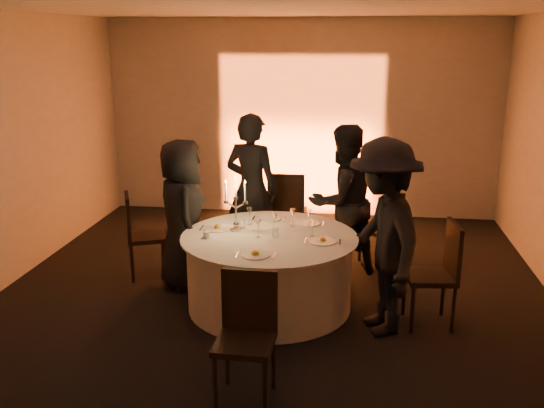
# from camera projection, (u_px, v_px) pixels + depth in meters

# --- Properties ---
(floor) EXTENTS (7.00, 7.00, 0.00)m
(floor) POSITION_uv_depth(u_px,v_px,m) (269.00, 305.00, 6.34)
(floor) COLOR black
(floor) RESTS_ON ground
(ceiling) EXTENTS (7.00, 7.00, 0.00)m
(ceiling) POSITION_uv_depth(u_px,v_px,m) (269.00, 5.00, 5.54)
(ceiling) COLOR silver
(ceiling) RESTS_ON wall_back
(wall_back) EXTENTS (7.00, 0.00, 7.00)m
(wall_back) POSITION_uv_depth(u_px,v_px,m) (301.00, 119.00, 9.28)
(wall_back) COLOR beige
(wall_back) RESTS_ON floor
(wall_front) EXTENTS (7.00, 0.00, 7.00)m
(wall_front) POSITION_uv_depth(u_px,v_px,m) (156.00, 331.00, 2.60)
(wall_front) COLOR beige
(wall_front) RESTS_ON floor
(uplighter_fixture) EXTENTS (0.25, 0.12, 0.10)m
(uplighter_fixture) POSITION_uv_depth(u_px,v_px,m) (298.00, 215.00, 9.38)
(uplighter_fixture) COLOR black
(uplighter_fixture) RESTS_ON floor
(banquet_table) EXTENTS (1.80, 1.80, 0.77)m
(banquet_table) POSITION_uv_depth(u_px,v_px,m) (269.00, 271.00, 6.24)
(banquet_table) COLOR black
(banquet_table) RESTS_ON floor
(chair_left) EXTENTS (0.57, 0.57, 0.99)m
(chair_left) POSITION_uv_depth(u_px,v_px,m) (139.00, 230.00, 6.98)
(chair_left) COLOR black
(chair_left) RESTS_ON floor
(chair_back_left) EXTENTS (0.47, 0.47, 1.07)m
(chair_back_left) POSITION_uv_depth(u_px,v_px,m) (287.00, 207.00, 7.76)
(chair_back_left) COLOR black
(chair_back_left) RESTS_ON floor
(chair_back_right) EXTENTS (0.56, 0.56, 0.90)m
(chair_back_right) POSITION_uv_depth(u_px,v_px,m) (384.00, 225.00, 7.35)
(chair_back_right) COLOR black
(chair_back_right) RESTS_ON floor
(chair_right) EXTENTS (0.50, 0.50, 1.03)m
(chair_right) POSITION_uv_depth(u_px,v_px,m) (439.00, 268.00, 5.79)
(chair_right) COLOR black
(chair_right) RESTS_ON floor
(chair_front) EXTENTS (0.45, 0.45, 1.00)m
(chair_front) POSITION_uv_depth(u_px,v_px,m) (247.00, 328.00, 4.64)
(chair_front) COLOR black
(chair_front) RESTS_ON floor
(guest_left) EXTENTS (0.80, 0.95, 1.67)m
(guest_left) POSITION_uv_depth(u_px,v_px,m) (182.00, 214.00, 6.66)
(guest_left) COLOR black
(guest_left) RESTS_ON floor
(guest_back_left) EXTENTS (0.78, 0.63, 1.86)m
(guest_back_left) POSITION_uv_depth(u_px,v_px,m) (252.00, 189.00, 7.34)
(guest_back_left) COLOR black
(guest_back_left) RESTS_ON floor
(guest_back_right) EXTENTS (1.10, 1.05, 1.78)m
(guest_back_right) POSITION_uv_depth(u_px,v_px,m) (342.00, 201.00, 6.95)
(guest_back_right) COLOR black
(guest_back_right) RESTS_ON floor
(guest_right) EXTENTS (1.03, 1.36, 1.86)m
(guest_right) POSITION_uv_depth(u_px,v_px,m) (383.00, 237.00, 5.59)
(guest_right) COLOR black
(guest_right) RESTS_ON floor
(plate_left) EXTENTS (0.36, 0.29, 0.08)m
(plate_left) POSITION_uv_depth(u_px,v_px,m) (217.00, 228.00, 6.35)
(plate_left) COLOR white
(plate_left) RESTS_ON banquet_table
(plate_back_left) EXTENTS (0.35, 0.29, 0.01)m
(plate_back_left) POSITION_uv_depth(u_px,v_px,m) (269.00, 218.00, 6.70)
(plate_back_left) COLOR white
(plate_back_left) RESTS_ON banquet_table
(plate_back_right) EXTENTS (0.35, 0.28, 0.01)m
(plate_back_right) POSITION_uv_depth(u_px,v_px,m) (307.00, 223.00, 6.52)
(plate_back_right) COLOR white
(plate_back_right) RESTS_ON banquet_table
(plate_right) EXTENTS (0.36, 0.29, 0.08)m
(plate_right) POSITION_uv_depth(u_px,v_px,m) (323.00, 240.00, 5.95)
(plate_right) COLOR white
(plate_right) RESTS_ON banquet_table
(plate_front) EXTENTS (0.35, 0.26, 0.08)m
(plate_front) POSITION_uv_depth(u_px,v_px,m) (256.00, 254.00, 5.57)
(plate_front) COLOR white
(plate_front) RESTS_ON banquet_table
(coffee_cup) EXTENTS (0.11, 0.11, 0.07)m
(coffee_cup) POSITION_uv_depth(u_px,v_px,m) (207.00, 235.00, 6.07)
(coffee_cup) COLOR white
(coffee_cup) RESTS_ON banquet_table
(candelabra) EXTENTS (0.25, 0.12, 0.59)m
(candelabra) POSITION_uv_depth(u_px,v_px,m) (236.00, 211.00, 6.25)
(candelabra) COLOR silver
(candelabra) RESTS_ON banquet_table
(wine_glass_a) EXTENTS (0.07, 0.07, 0.19)m
(wine_glass_a) POSITION_uv_depth(u_px,v_px,m) (275.00, 218.00, 6.26)
(wine_glass_a) COLOR white
(wine_glass_a) RESTS_ON banquet_table
(wine_glass_b) EXTENTS (0.07, 0.07, 0.19)m
(wine_glass_b) POSITION_uv_depth(u_px,v_px,m) (258.00, 224.00, 6.05)
(wine_glass_b) COLOR white
(wine_glass_b) RESTS_ON banquet_table
(wine_glass_c) EXTENTS (0.07, 0.07, 0.19)m
(wine_glass_c) POSITION_uv_depth(u_px,v_px,m) (312.00, 224.00, 6.07)
(wine_glass_c) COLOR white
(wine_glass_c) RESTS_ON banquet_table
(wine_glass_d) EXTENTS (0.07, 0.07, 0.19)m
(wine_glass_d) POSITION_uv_depth(u_px,v_px,m) (293.00, 214.00, 6.41)
(wine_glass_d) COLOR white
(wine_glass_d) RESTS_ON banquet_table
(wine_glass_e) EXTENTS (0.07, 0.07, 0.19)m
(wine_glass_e) POSITION_uv_depth(u_px,v_px,m) (309.00, 214.00, 6.39)
(wine_glass_e) COLOR white
(wine_glass_e) RESTS_ON banquet_table
(wine_glass_f) EXTENTS (0.07, 0.07, 0.19)m
(wine_glass_f) POSITION_uv_depth(u_px,v_px,m) (250.00, 212.00, 6.46)
(wine_glass_f) COLOR white
(wine_glass_f) RESTS_ON banquet_table
(tumbler_a) EXTENTS (0.07, 0.07, 0.09)m
(tumbler_a) POSITION_uv_depth(u_px,v_px,m) (242.00, 224.00, 6.37)
(tumbler_a) COLOR white
(tumbler_a) RESTS_ON banquet_table
(tumbler_b) EXTENTS (0.07, 0.07, 0.09)m
(tumbler_b) POSITION_uv_depth(u_px,v_px,m) (276.00, 233.00, 6.07)
(tumbler_b) COLOR white
(tumbler_b) RESTS_ON banquet_table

